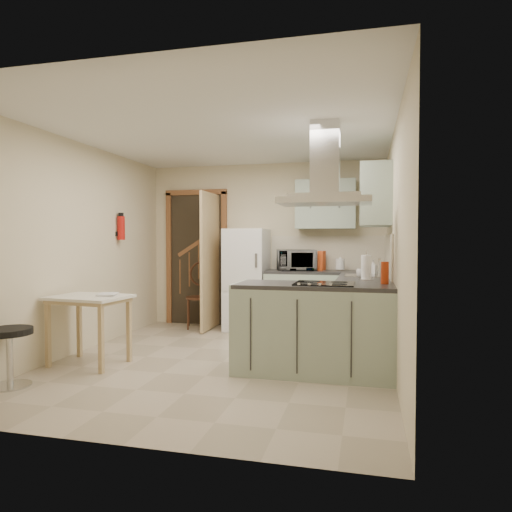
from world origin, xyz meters
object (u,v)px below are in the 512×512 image
(drop_leaf_table, at_px, (89,330))
(fridge, at_px, (247,280))
(extractor_hood, at_px, (325,201))
(peninsula, at_px, (314,328))
(stool, at_px, (10,357))
(microwave, at_px, (296,260))
(bentwood_chair, at_px, (199,298))

(drop_leaf_table, bearing_deg, fridge, 68.24)
(extractor_hood, xyz_separation_m, drop_leaf_table, (-2.48, -0.25, -1.35))
(peninsula, height_order, extractor_hood, extractor_hood)
(extractor_hood, bearing_deg, stool, -158.68)
(drop_leaf_table, distance_m, microwave, 3.00)
(peninsula, xyz_separation_m, stool, (-2.65, -1.07, -0.18))
(fridge, height_order, extractor_hood, extractor_hood)
(fridge, distance_m, peninsula, 2.35)
(stool, xyz_separation_m, microwave, (2.17, 3.04, 0.78))
(extractor_hood, relative_size, drop_leaf_table, 1.14)
(extractor_hood, distance_m, stool, 3.29)
(extractor_hood, height_order, stool, extractor_hood)
(extractor_hood, bearing_deg, drop_leaf_table, -174.14)
(peninsula, relative_size, bentwood_chair, 1.70)
(peninsula, relative_size, microwave, 2.90)
(fridge, xyz_separation_m, bentwood_chair, (-0.75, -0.01, -0.29))
(peninsula, xyz_separation_m, microwave, (-0.48, 1.97, 0.60))
(peninsula, relative_size, drop_leaf_table, 1.96)
(peninsula, distance_m, drop_leaf_table, 2.39)
(microwave, bearing_deg, fridge, 161.47)
(fridge, bearing_deg, extractor_hood, -56.21)
(fridge, distance_m, stool, 3.41)
(extractor_hood, distance_m, drop_leaf_table, 2.83)
(bentwood_chair, bearing_deg, extractor_hood, -62.91)
(extractor_hood, bearing_deg, peninsula, 180.00)
(extractor_hood, height_order, bentwood_chair, extractor_hood)
(drop_leaf_table, bearing_deg, extractor_hood, 11.42)
(extractor_hood, bearing_deg, bentwood_chair, 136.49)
(fridge, relative_size, extractor_hood, 1.67)
(stool, bearing_deg, fridge, 64.93)
(stool, bearing_deg, peninsula, 22.05)
(stool, bearing_deg, microwave, 54.50)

